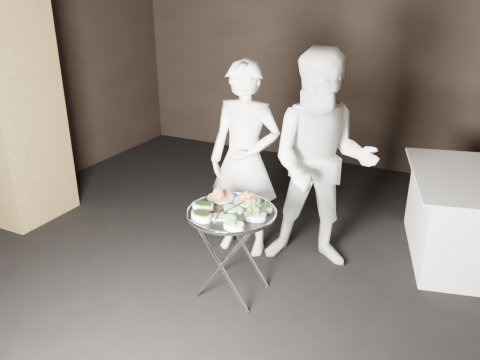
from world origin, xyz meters
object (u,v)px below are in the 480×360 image
at_px(waiter_left, 245,161).
at_px(waiter_right, 321,163).
at_px(serving_tray, 231,212).
at_px(tray_stand, 232,249).

bearing_deg(waiter_left, waiter_right, 1.80).
bearing_deg(waiter_left, serving_tray, -76.50).
bearing_deg(serving_tray, waiter_right, 59.01).
xyz_separation_m(tray_stand, waiter_left, (-0.23, 0.70, 0.49)).
bearing_deg(serving_tray, waiter_left, 107.89).
distance_m(waiter_left, waiter_right, 0.70).
height_order(tray_stand, serving_tray, serving_tray).
bearing_deg(tray_stand, waiter_right, 59.01).
bearing_deg(waiter_left, tray_stand, -76.50).
bearing_deg(waiter_right, waiter_left, 171.13).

